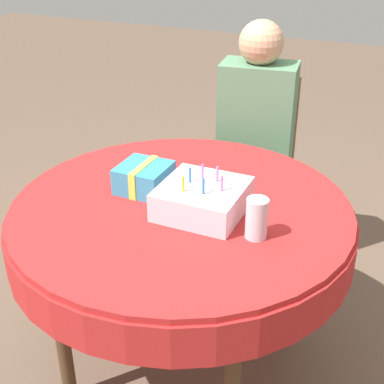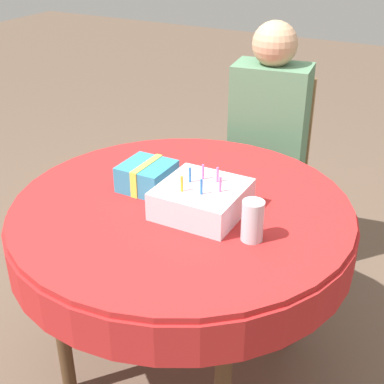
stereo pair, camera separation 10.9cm
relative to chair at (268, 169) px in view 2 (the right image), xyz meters
The scene contains 7 objects.
ground_plane 0.99m from the chair, 89.22° to the right, with size 12.00×12.00×0.00m, color brown.
dining_table 0.87m from the chair, 89.22° to the right, with size 1.14×1.14×0.73m.
chair is the anchor object (origin of this frame).
person 0.23m from the chair, 82.01° to the right, with size 0.35×0.32×1.18m.
birthday_cake 0.92m from the chair, 83.80° to the right, with size 0.26×0.26×0.14m.
drinking_glass 1.03m from the chair, 72.60° to the right, with size 0.07×0.07×0.12m.
gift_box 0.87m from the chair, 100.15° to the right, with size 0.16×0.17×0.10m.
Camera 2 is at (0.75, -1.33, 1.58)m, focal length 50.00 mm.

